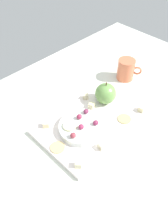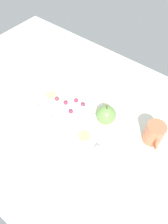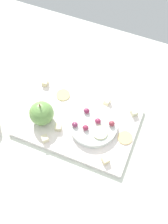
# 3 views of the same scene
# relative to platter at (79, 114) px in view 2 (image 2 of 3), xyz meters

# --- Properties ---
(table) EXTENTS (1.47, 0.93, 0.05)m
(table) POSITION_rel_platter_xyz_m (0.03, -0.00, -0.03)
(table) COLOR silver
(table) RESTS_ON ground
(platter) EXTENTS (0.38, 0.25, 0.02)m
(platter) POSITION_rel_platter_xyz_m (0.00, 0.00, 0.00)
(platter) COLOR white
(platter) RESTS_ON table
(serving_dish) EXTENTS (0.16, 0.16, 0.02)m
(serving_dish) POSITION_rel_platter_xyz_m (0.05, -0.00, 0.02)
(serving_dish) COLOR white
(serving_dish) RESTS_ON platter
(apple_whole) EXTENTS (0.08, 0.08, 0.08)m
(apple_whole) POSITION_rel_platter_xyz_m (-0.11, -0.04, 0.05)
(apple_whole) COLOR #6EA04E
(apple_whole) RESTS_ON platter
(apple_stem) EXTENTS (0.01, 0.01, 0.01)m
(apple_stem) POSITION_rel_platter_xyz_m (-0.11, -0.04, 0.09)
(apple_stem) COLOR brown
(apple_stem) RESTS_ON apple_whole
(cheese_cube_0) EXTENTS (0.03, 0.03, 0.02)m
(cheese_cube_0) POSITION_rel_platter_xyz_m (0.13, -0.10, 0.02)
(cheese_cube_0) COLOR beige
(cheese_cube_0) RESTS_ON platter
(cheese_cube_1) EXTENTS (0.02, 0.02, 0.02)m
(cheese_cube_1) POSITION_rel_platter_xyz_m (0.06, 0.10, 0.02)
(cheese_cube_1) COLOR beige
(cheese_cube_1) RESTS_ON platter
(cheese_cube_2) EXTENTS (0.03, 0.03, 0.02)m
(cheese_cube_2) POSITION_rel_platter_xyz_m (0.16, 0.09, 0.02)
(cheese_cube_2) COLOR beige
(cheese_cube_2) RESTS_ON platter
(cheese_cube_3) EXTENTS (0.03, 0.03, 0.02)m
(cheese_cube_3) POSITION_rel_platter_xyz_m (-0.05, -0.05, 0.02)
(cheese_cube_3) COLOR beige
(cheese_cube_3) RESTS_ON platter
(cheese_cube_4) EXTENTS (0.03, 0.03, 0.02)m
(cheese_cube_4) POSITION_rel_platter_xyz_m (-0.07, -0.10, 0.02)
(cheese_cube_4) COLOR beige
(cheese_cube_4) RESTS_ON platter
(cheese_cube_5) EXTENTS (0.02, 0.02, 0.02)m
(cheese_cube_5) POSITION_rel_platter_xyz_m (-0.17, 0.09, 0.02)
(cheese_cube_5) COLOR beige
(cheese_cube_5) RESTS_ON platter
(cracker_0) EXTENTS (0.05, 0.05, 0.00)m
(cracker_0) POSITION_rel_platter_xyz_m (0.16, -0.00, 0.01)
(cracker_0) COLOR #DDBD7E
(cracker_0) RESTS_ON platter
(cracker_1) EXTENTS (0.05, 0.05, 0.00)m
(cracker_1) POSITION_rel_platter_xyz_m (-0.09, 0.07, 0.01)
(cracker_1) COLOR #D1BF7B
(cracker_1) RESTS_ON platter
(grape_0) EXTENTS (0.02, 0.02, 0.02)m
(grape_0) POSITION_rel_platter_xyz_m (0.11, 0.02, 0.04)
(grape_0) COLOR #973643
(grape_0) RESTS_ON serving_dish
(grape_1) EXTENTS (0.02, 0.02, 0.02)m
(grape_1) POSITION_rel_platter_xyz_m (0.04, -0.03, 0.04)
(grape_1) COLOR #992D4B
(grape_1) RESTS_ON serving_dish
(grape_2) EXTENTS (0.02, 0.02, 0.02)m
(grape_2) POSITION_rel_platter_xyz_m (0.00, -0.03, 0.04)
(grape_2) COLOR #823153
(grape_2) RESTS_ON serving_dish
(grape_3) EXTENTS (0.02, 0.02, 0.02)m
(grape_3) POSITION_rel_platter_xyz_m (0.07, 0.01, 0.04)
(grape_3) COLOR #9A2D50
(grape_3) RESTS_ON serving_dish
(grape_4) EXTENTS (0.02, 0.02, 0.02)m
(grape_4) POSITION_rel_platter_xyz_m (0.02, 0.03, 0.04)
(grape_4) COLOR #882B4E
(grape_4) RESTS_ON serving_dish
(apple_slice_0) EXTENTS (0.05, 0.05, 0.01)m
(apple_slice_0) POSITION_rel_platter_xyz_m (0.09, -0.03, 0.03)
(apple_slice_0) COLOR beige
(apple_slice_0) RESTS_ON serving_dish
(cup) EXTENTS (0.08, 0.10, 0.09)m
(cup) POSITION_rel_platter_xyz_m (-0.30, -0.09, 0.04)
(cup) COLOR #E1714D
(cup) RESTS_ON table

